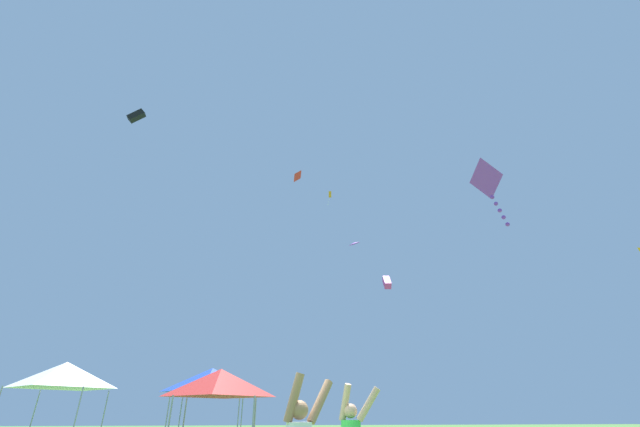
# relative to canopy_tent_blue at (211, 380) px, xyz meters

# --- Properties ---
(canopy_tent_blue) EXTENTS (3.16, 3.16, 3.39)m
(canopy_tent_blue) POSITION_rel_canopy_tent_blue_xyz_m (0.00, 0.00, 0.00)
(canopy_tent_blue) COLOR #9E9EA3
(canopy_tent_blue) RESTS_ON ground
(canopy_tent_red) EXTENTS (2.64, 2.64, 2.83)m
(canopy_tent_red) POSITION_rel_canopy_tent_blue_xyz_m (0.97, -5.69, -0.47)
(canopy_tent_red) COLOR #9E9EA3
(canopy_tent_red) RESTS_ON ground
(canopy_tent_white) EXTENTS (3.28, 3.28, 3.51)m
(canopy_tent_white) POSITION_rel_canopy_tent_blue_xyz_m (-6.13, -0.56, 0.10)
(canopy_tent_white) COLOR #9E9EA3
(canopy_tent_white) RESTS_ON ground
(kite_purple_diamond) EXTENTS (1.24, 1.27, 2.47)m
(kite_purple_diamond) POSITION_rel_canopy_tent_blue_xyz_m (10.16, -8.48, 6.23)
(kite_purple_diamond) COLOR purple
(kite_purple_delta) EXTENTS (1.59, 1.60, 0.59)m
(kite_purple_delta) POSITION_rel_canopy_tent_blue_xyz_m (10.36, 15.47, 13.61)
(kite_purple_delta) COLOR purple
(kite_red_diamond) EXTENTS (0.63, 0.63, 0.51)m
(kite_red_diamond) POSITION_rel_canopy_tent_blue_xyz_m (3.68, 0.80, 11.73)
(kite_red_diamond) COLOR red
(kite_orange_box) EXTENTS (0.42, 0.56, 1.52)m
(kite_orange_box) POSITION_rel_canopy_tent_blue_xyz_m (7.85, 14.45, 18.31)
(kite_orange_box) COLOR orange
(kite_magenta_box) EXTENTS (0.75, 1.46, 1.38)m
(kite_magenta_box) POSITION_rel_canopy_tent_blue_xyz_m (12.37, 12.21, 8.74)
(kite_magenta_box) COLOR #D6389E
(kite_black_box) EXTENTS (0.97, 0.42, 0.91)m
(kite_black_box) POSITION_rel_canopy_tent_blue_xyz_m (-5.91, -0.67, 14.21)
(kite_black_box) COLOR black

